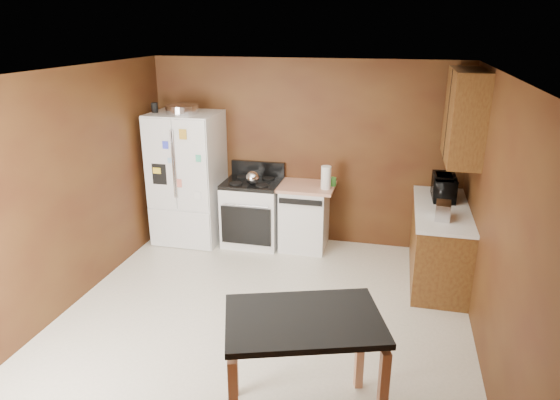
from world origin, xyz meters
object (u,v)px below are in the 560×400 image
(green_canister, at_px, (332,182))
(microwave, at_px, (444,188))
(pen_cup, at_px, (155,108))
(kettle, at_px, (252,178))
(roasting_pan, at_px, (182,109))
(refrigerator, at_px, (188,178))
(dishwasher, at_px, (304,216))
(toaster, at_px, (443,211))
(gas_range, at_px, (253,212))
(island, at_px, (304,335))
(paper_towel, at_px, (326,178))

(green_canister, distance_m, microwave, 1.41)
(pen_cup, relative_size, kettle, 0.72)
(roasting_pan, xyz_separation_m, refrigerator, (0.00, 0.03, -0.95))
(pen_cup, xyz_separation_m, dishwasher, (2.01, 0.16, -1.41))
(microwave, height_order, refrigerator, refrigerator)
(toaster, relative_size, gas_range, 0.23)
(roasting_pan, bearing_deg, toaster, -12.66)
(island, bearing_deg, kettle, 112.92)
(toaster, xyz_separation_m, island, (-1.10, -2.28, -0.23))
(pen_cup, height_order, refrigerator, pen_cup)
(gas_range, bearing_deg, roasting_pan, -174.05)
(roasting_pan, height_order, gas_range, roasting_pan)
(dishwasher, bearing_deg, roasting_pan, -175.81)
(pen_cup, relative_size, toaster, 0.51)
(refrigerator, distance_m, gas_range, 1.01)
(paper_towel, xyz_separation_m, toaster, (1.40, -0.78, -0.05))
(roasting_pan, bearing_deg, microwave, -0.87)
(paper_towel, xyz_separation_m, green_canister, (0.07, 0.15, -0.10))
(gas_range, bearing_deg, kettle, -72.22)
(roasting_pan, relative_size, refrigerator, 0.24)
(toaster, bearing_deg, roasting_pan, 172.14)
(toaster, height_order, refrigerator, refrigerator)
(green_canister, xyz_separation_m, microwave, (1.39, -0.24, 0.09))
(paper_towel, relative_size, microwave, 0.63)
(pen_cup, xyz_separation_m, toaster, (3.69, -0.71, -0.87))
(microwave, bearing_deg, dishwasher, 82.48)
(gas_range, distance_m, dishwasher, 0.72)
(kettle, relative_size, island, 0.14)
(pen_cup, distance_m, microwave, 3.84)
(roasting_pan, distance_m, microwave, 3.47)
(refrigerator, distance_m, dishwasher, 1.69)
(pen_cup, height_order, toaster, pen_cup)
(pen_cup, bearing_deg, roasting_pan, 5.61)
(roasting_pan, xyz_separation_m, dishwasher, (1.63, 0.12, -1.40))
(pen_cup, xyz_separation_m, kettle, (1.33, 0.00, -0.87))
(paper_towel, relative_size, refrigerator, 0.17)
(kettle, distance_m, paper_towel, 0.97)
(roasting_pan, bearing_deg, island, -53.75)
(roasting_pan, relative_size, island, 0.33)
(dishwasher, bearing_deg, pen_cup, -175.55)
(green_canister, distance_m, island, 3.22)
(pen_cup, distance_m, gas_range, 1.91)
(roasting_pan, height_order, refrigerator, roasting_pan)
(roasting_pan, xyz_separation_m, island, (2.22, -3.02, -1.10))
(roasting_pan, distance_m, pen_cup, 0.38)
(roasting_pan, xyz_separation_m, paper_towel, (1.92, 0.04, -0.81))
(microwave, xyz_separation_m, dishwasher, (-1.74, 0.17, -0.58))
(pen_cup, xyz_separation_m, paper_towel, (2.30, 0.07, -0.82))
(island, bearing_deg, toaster, 64.22)
(kettle, xyz_separation_m, green_canister, (1.03, 0.22, -0.04))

